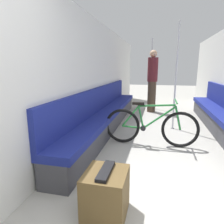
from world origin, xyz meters
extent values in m
cube|color=silver|center=(-1.43, 3.16, 1.13)|extent=(0.10, 9.52, 2.26)
cube|color=#3D3D42|center=(-1.16, 3.18, 0.17)|extent=(0.37, 4.83, 0.33)
cube|color=navy|center=(-1.16, 3.18, 0.38)|extent=(0.44, 4.83, 0.10)
cube|color=navy|center=(-1.35, 3.18, 0.68)|extent=(0.07, 4.83, 0.48)
cube|color=#3D3D42|center=(1.16, 3.18, 0.17)|extent=(0.37, 4.83, 0.33)
torus|color=black|center=(-0.71, 2.43, 0.31)|extent=(0.62, 0.05, 0.62)
torus|color=black|center=(0.27, 2.43, 0.31)|extent=(0.62, 0.05, 0.62)
cylinder|color=#237533|center=(-0.53, 2.43, 0.30)|extent=(0.37, 0.03, 0.05)
cylinder|color=#237533|center=(-0.58, 2.43, 0.49)|extent=(0.29, 0.03, 0.38)
cylinder|color=#237533|center=(-0.39, 2.43, 0.51)|extent=(0.13, 0.03, 0.44)
cylinder|color=#237533|center=(-0.09, 2.43, 0.49)|extent=(0.53, 0.03, 0.42)
cylinder|color=#237533|center=(-0.13, 2.43, 0.70)|extent=(0.61, 0.03, 0.07)
cylinder|color=#237533|center=(0.22, 2.43, 0.51)|extent=(0.13, 0.03, 0.41)
cylinder|color=black|center=(-0.34, 2.43, 0.29)|extent=(0.09, 0.06, 0.09)
cube|color=black|center=(-0.44, 2.43, 0.72)|extent=(0.20, 0.07, 0.04)
cylinder|color=#237533|center=(0.17, 2.43, 0.79)|extent=(0.02, 0.46, 0.02)
cylinder|color=gray|center=(0.22, 3.52, 0.01)|extent=(0.08, 0.08, 0.01)
cylinder|color=silver|center=(0.22, 3.52, 1.12)|extent=(0.04, 0.04, 2.24)
cylinder|color=gray|center=(-0.38, 5.75, 0.01)|extent=(0.08, 0.08, 0.01)
cylinder|color=silver|center=(-0.38, 5.75, 1.12)|extent=(0.04, 0.04, 2.24)
cylinder|color=#473828|center=(-0.32, 5.17, 0.46)|extent=(0.25, 0.25, 0.92)
cylinder|color=#5B1E23|center=(-0.32, 5.17, 1.26)|extent=(0.30, 0.30, 0.69)
sphere|color=tan|center=(-0.32, 5.17, 1.71)|extent=(0.21, 0.21, 0.21)
cube|color=brown|center=(-0.53, 0.60, 0.21)|extent=(0.37, 0.41, 0.42)
cube|color=black|center=(-0.53, 0.60, 0.44)|extent=(0.09, 0.35, 0.03)
camera|label=1|loc=(-0.11, -0.93, 1.32)|focal=32.00mm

